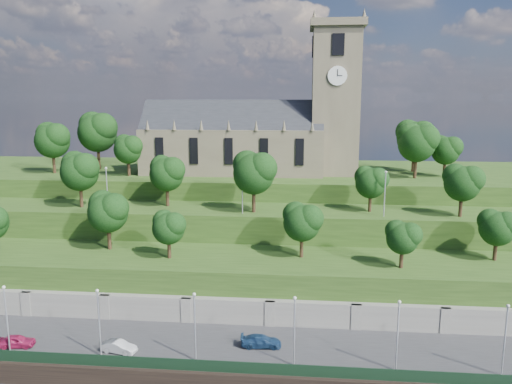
# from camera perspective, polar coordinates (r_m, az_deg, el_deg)

# --- Properties ---
(promenade) EXTENTS (160.00, 12.00, 2.00)m
(promenade) POSITION_cam_1_polar(r_m,az_deg,el_deg) (57.26, -4.04, -17.92)
(promenade) COLOR #2D2D30
(promenade) RESTS_ON ground
(quay_wall) EXTENTS (160.00, 0.50, 2.20)m
(quay_wall) POSITION_cam_1_polar(r_m,az_deg,el_deg) (52.06, -5.20, -20.98)
(quay_wall) COLOR black
(quay_wall) RESTS_ON ground
(fence) EXTENTS (160.00, 0.10, 1.20)m
(fence) POSITION_cam_1_polar(r_m,az_deg,el_deg) (51.84, -5.10, -19.19)
(fence) COLOR black
(fence) RESTS_ON promenade
(retaining_wall) EXTENTS (160.00, 2.10, 5.00)m
(retaining_wall) POSITION_cam_1_polar(r_m,az_deg,el_deg) (61.85, -3.13, -14.07)
(retaining_wall) COLOR slate
(retaining_wall) RESTS_ON ground
(embankment_lower) EXTENTS (160.00, 12.00, 8.00)m
(embankment_lower) POSITION_cam_1_polar(r_m,az_deg,el_deg) (66.75, -2.37, -10.74)
(embankment_lower) COLOR #264216
(embankment_lower) RESTS_ON ground
(embankment_upper) EXTENTS (160.00, 10.00, 12.00)m
(embankment_upper) POSITION_cam_1_polar(r_m,az_deg,el_deg) (76.40, -1.27, -6.34)
(embankment_upper) COLOR #264216
(embankment_upper) RESTS_ON ground
(hilltop) EXTENTS (160.00, 32.00, 15.00)m
(hilltop) POSITION_cam_1_polar(r_m,az_deg,el_deg) (96.22, 0.18, -1.83)
(hilltop) COLOR #264216
(hilltop) RESTS_ON ground
(church) EXTENTS (38.60, 12.35, 27.60)m
(church) POSITION_cam_1_polar(r_m,az_deg,el_deg) (90.04, 0.45, 6.97)
(church) COLOR brown
(church) RESTS_ON hilltop
(trees_lower) EXTENTS (70.06, 9.02, 8.08)m
(trees_lower) POSITION_cam_1_polar(r_m,az_deg,el_deg) (64.76, -4.50, -3.27)
(trees_lower) COLOR black
(trees_lower) RESTS_ON embankment_lower
(trees_upper) EXTENTS (61.49, 8.63, 8.98)m
(trees_upper) POSITION_cam_1_polar(r_m,az_deg,el_deg) (72.99, -1.95, 2.14)
(trees_upper) COLOR black
(trees_upper) RESTS_ON embankment_upper
(trees_hilltop) EXTENTS (74.99, 15.60, 10.86)m
(trees_hilltop) POSITION_cam_1_polar(r_m,az_deg,el_deg) (89.89, -2.35, 6.24)
(trees_hilltop) COLOR black
(trees_hilltop) RESTS_ON hilltop
(lamp_posts_promenade) EXTENTS (60.36, 0.36, 7.36)m
(lamp_posts_promenade) POSITION_cam_1_polar(r_m,az_deg,el_deg) (52.16, -7.01, -14.48)
(lamp_posts_promenade) COLOR #B2B2B7
(lamp_posts_promenade) RESTS_ON promenade
(lamp_posts_upper) EXTENTS (40.36, 0.36, 6.51)m
(lamp_posts_upper) POSITION_cam_1_polar(r_m,az_deg,el_deg) (71.17, -1.58, 0.54)
(lamp_posts_upper) COLOR #B2B2B7
(lamp_posts_upper) RESTS_ON embankment_upper
(car_left) EXTENTS (4.03, 2.10, 1.31)m
(car_left) POSITION_cam_1_polar(r_m,az_deg,el_deg) (61.66, -25.70, -15.10)
(car_left) COLOR #991946
(car_left) RESTS_ON promenade
(car_middle) EXTENTS (3.98, 2.07, 1.25)m
(car_middle) POSITION_cam_1_polar(r_m,az_deg,el_deg) (56.80, -15.39, -16.70)
(car_middle) COLOR #999A9D
(car_middle) RESTS_ON promenade
(car_right) EXTENTS (4.49, 2.04, 1.27)m
(car_right) POSITION_cam_1_polar(r_m,az_deg,el_deg) (56.04, 0.58, -16.67)
(car_right) COLOR navy
(car_right) RESTS_ON promenade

